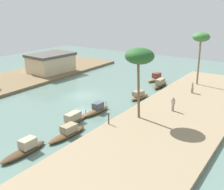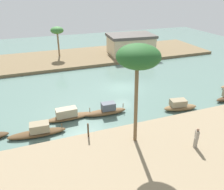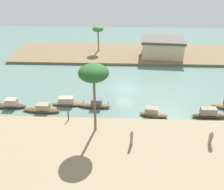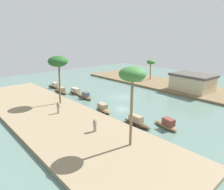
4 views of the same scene
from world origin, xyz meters
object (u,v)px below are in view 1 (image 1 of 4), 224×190
Objects in this scene: sampan_upstream_small at (160,84)px; sampan_with_tall_canopy at (156,78)px; riverside_building at (51,62)px; sampan_foreground at (68,132)px; sampan_near_left_bank at (97,109)px; sampan_with_red_awning at (74,119)px; sampan_open_hull at (139,96)px; palm_tree_left_near at (140,57)px; person_on_near_bank at (173,105)px; person_by_mooring at (192,89)px; palm_tree_left_far at (201,38)px; mooring_post at (109,119)px; sampan_downstream_large at (25,149)px.

sampan_with_tall_canopy is at bearing 35.79° from sampan_upstream_small.
riverside_building is (-3.17, 20.82, 1.65)m from sampan_upstream_small.
sampan_near_left_bank reaches higher than sampan_foreground.
sampan_with_tall_canopy is 0.45× the size of riverside_building.
sampan_with_tall_canopy is 0.83× the size of sampan_with_red_awning.
palm_tree_left_near is (-6.91, -3.53, 6.87)m from sampan_open_hull.
sampan_foreground is 13.14m from person_on_near_bank.
palm_tree_left_near reaches higher than sampan_with_red_awning.
sampan_with_tall_canopy is 9.19m from person_by_mooring.
sampan_upstream_small reaches higher than sampan_open_hull.
palm_tree_left_near is (4.35, -5.75, 6.88)m from sampan_with_red_awning.
person_by_mooring is at bearing -170.16° from palm_tree_left_far.
sampan_foreground is at bearing -164.25° from sampan_with_tall_canopy.
palm_tree_left_near is at bearing 79.90° from person_on_near_bank.
sampan_open_hull is at bearing -156.01° from sampan_with_tall_canopy.
riverside_building is (3.77, 20.74, 1.73)m from sampan_open_hull.
sampan_with_tall_canopy is at bearing -34.76° from person_on_near_bank.
mooring_post reaches higher than sampan_open_hull.
riverside_building is (10.68, 24.27, -5.14)m from palm_tree_left_near.
palm_tree_left_near is 27.01m from riverside_building.
mooring_post reaches higher than sampan_near_left_bank.
sampan_downstream_large is (-28.95, -0.88, -0.08)m from sampan_with_tall_canopy.
palm_tree_left_near reaches higher than person_by_mooring.
sampan_upstream_small is 15.81m from palm_tree_left_near.
sampan_with_red_awning is (-3.75, 0.42, 0.02)m from sampan_near_left_bank.
sampan_foreground is at bearing 151.68° from palm_tree_left_near.
person_on_near_bank reaches higher than sampan_upstream_small.
sampan_with_tall_canopy is at bearing 1.75° from sampan_downstream_large.
riverside_building is at bearing 89.32° from sampan_open_hull.
mooring_post is at bearing -160.12° from sampan_open_hull.
riverside_building reaches higher than sampan_with_tall_canopy.
sampan_foreground is 1.34× the size of sampan_open_hull.
sampan_upstream_small is 6.95m from sampan_open_hull.
palm_tree_left_far is at bearing -17.46° from sampan_near_left_bank.
sampan_foreground is 1.14× the size of sampan_upstream_small.
person_by_mooring is (19.65, -6.14, 0.68)m from sampan_foreground.
sampan_with_red_awning is at bearing 161.84° from palm_tree_left_far.
mooring_post is (8.57, -3.20, 0.65)m from sampan_downstream_large.
mooring_post is (0.91, -4.09, 0.63)m from sampan_with_red_awning.
sampan_upstream_small is at bearing 125.09° from palm_tree_left_far.
palm_tree_left_far reaches higher than sampan_open_hull.
sampan_open_hull is 13.48m from palm_tree_left_far.
palm_tree_left_far is 26.98m from riverside_building.
palm_tree_left_near is at bearing 175.61° from palm_tree_left_far.
riverside_building is (15.04, 18.52, 1.74)m from sampan_with_red_awning.
person_by_mooring reaches higher than mooring_post.
sampan_upstream_small is 0.54× the size of palm_tree_left_far.
person_by_mooring is at bearing -81.93° from riverside_building.
person_by_mooring is at bearing -37.05° from sampan_open_hull.
palm_tree_left_far is at bearing -15.60° from sampan_open_hull.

